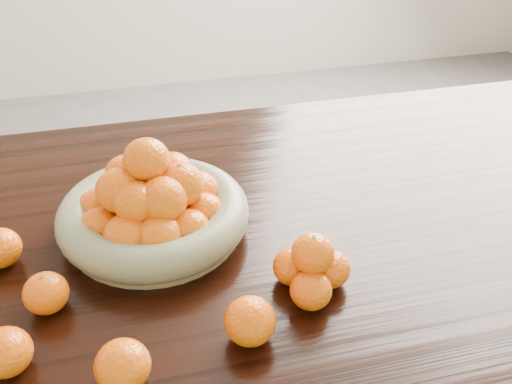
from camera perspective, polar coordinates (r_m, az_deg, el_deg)
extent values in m
cube|color=black|center=(1.15, -1.30, -3.73)|extent=(2.00, 1.00, 0.04)
cube|color=black|center=(2.04, 22.23, -0.81)|extent=(0.08, 0.08, 0.71)
cylinder|color=gray|center=(1.13, -10.02, -3.55)|extent=(0.33, 0.33, 0.02)
torus|color=gray|center=(1.11, -10.19, -2.14)|extent=(0.37, 0.37, 0.07)
ellipsoid|color=#DE6306|center=(1.13, -5.91, -0.04)|extent=(0.09, 0.09, 0.09)
ellipsoid|color=#DE6306|center=(1.17, -7.66, 0.84)|extent=(0.08, 0.08, 0.07)
ellipsoid|color=#DE6306|center=(1.18, -10.79, 1.15)|extent=(0.09, 0.09, 0.08)
ellipsoid|color=#DE6306|center=(1.16, -13.81, 0.08)|extent=(0.08, 0.08, 0.08)
ellipsoid|color=#DE6306|center=(1.13, -15.48, -1.47)|extent=(0.08, 0.08, 0.07)
ellipsoid|color=#DE6306|center=(1.08, -15.27, -3.33)|extent=(0.08, 0.08, 0.07)
ellipsoid|color=#DE6306|center=(1.04, -12.71, -4.34)|extent=(0.09, 0.09, 0.08)
ellipsoid|color=#DE6306|center=(1.02, -9.62, -4.43)|extent=(0.09, 0.09, 0.08)
ellipsoid|color=#DE6306|center=(1.04, -6.75, -3.74)|extent=(0.08, 0.08, 0.07)
ellipsoid|color=#DE6306|center=(1.08, -5.24, -2.02)|extent=(0.08, 0.08, 0.07)
ellipsoid|color=#DE6306|center=(1.10, -9.96, -1.66)|extent=(0.08, 0.08, 0.08)
ellipsoid|color=#DE6306|center=(1.10, -8.41, 1.91)|extent=(0.09, 0.09, 0.08)
ellipsoid|color=#DE6306|center=(1.11, -10.54, 2.24)|extent=(0.09, 0.09, 0.08)
ellipsoid|color=#DE6306|center=(1.10, -12.79, 1.64)|extent=(0.08, 0.08, 0.08)
ellipsoid|color=#DE6306|center=(1.06, -13.45, 0.15)|extent=(0.09, 0.09, 0.08)
ellipsoid|color=#DE6306|center=(1.03, -11.93, -0.99)|extent=(0.08, 0.08, 0.07)
ellipsoid|color=#DE6306|center=(1.03, -9.26, -0.73)|extent=(0.09, 0.09, 0.08)
ellipsoid|color=#DE6306|center=(1.06, -7.53, 0.78)|extent=(0.09, 0.09, 0.08)
ellipsoid|color=#DE6306|center=(1.05, -10.89, 3.17)|extent=(0.09, 0.09, 0.08)
ellipsoid|color=#DE6306|center=(0.95, 5.51, -9.74)|extent=(0.07, 0.07, 0.07)
ellipsoid|color=#DE6306|center=(0.99, 7.41, -7.64)|extent=(0.07, 0.07, 0.07)
ellipsoid|color=#DE6306|center=(0.99, 3.71, -7.45)|extent=(0.07, 0.07, 0.07)
ellipsoid|color=#DE6306|center=(0.94, 5.70, -6.12)|extent=(0.07, 0.07, 0.07)
ellipsoid|color=#DE6306|center=(1.00, -20.27, -9.47)|extent=(0.07, 0.07, 0.07)
ellipsoid|color=#DE6306|center=(0.86, -13.19, -16.56)|extent=(0.08, 0.08, 0.07)
ellipsoid|color=#DE6306|center=(0.89, -0.61, -12.79)|extent=(0.08, 0.08, 0.08)
ellipsoid|color=#DE6306|center=(1.12, -24.26, -5.14)|extent=(0.08, 0.08, 0.07)
ellipsoid|color=#DE6306|center=(0.93, -23.76, -14.45)|extent=(0.08, 0.08, 0.07)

